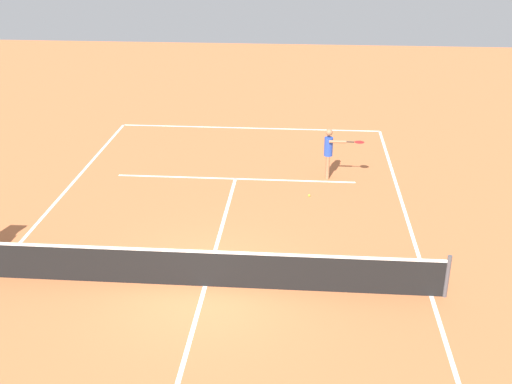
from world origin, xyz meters
TOP-DOWN VIEW (x-y plane):
  - ground_plane at (0.00, 0.00)m, footprint 60.00×60.00m
  - court_lines at (0.00, 0.00)m, footprint 10.63×24.01m
  - tennis_net at (0.00, 0.00)m, footprint 11.23×0.10m
  - player_serving at (-3.08, -6.90)m, footprint 1.27×0.55m
  - tennis_ball at (-2.44, -5.35)m, footprint 0.07×0.07m

SIDE VIEW (x-z plane):
  - ground_plane at x=0.00m, z-range 0.00..0.00m
  - court_lines at x=0.00m, z-range 0.00..0.01m
  - tennis_ball at x=-2.44m, z-range 0.00..0.07m
  - tennis_net at x=0.00m, z-range -0.04..1.03m
  - player_serving at x=-3.08m, z-range 0.16..1.87m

